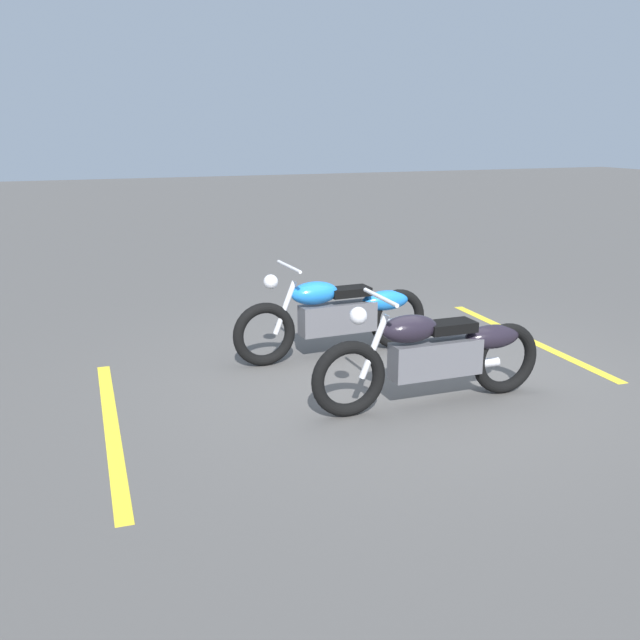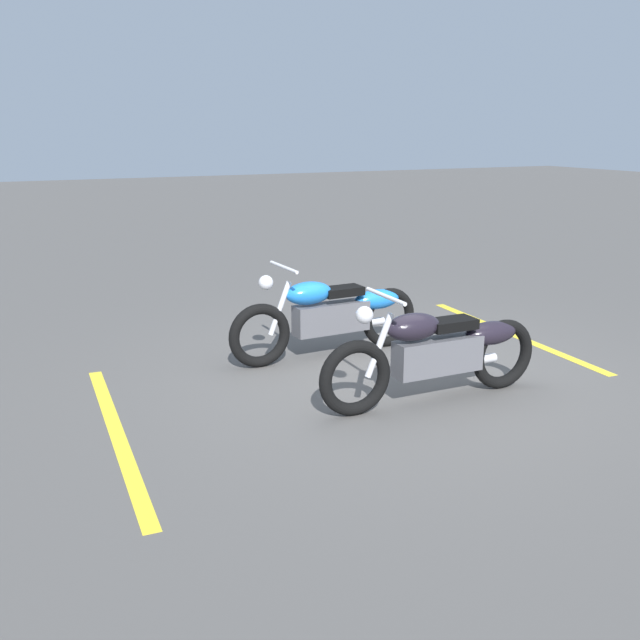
{
  "view_description": "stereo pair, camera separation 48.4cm",
  "coord_description": "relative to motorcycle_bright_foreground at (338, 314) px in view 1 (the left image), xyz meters",
  "views": [
    {
      "loc": [
        3.19,
        5.96,
        2.39
      ],
      "look_at": [
        0.85,
        0.0,
        0.65
      ],
      "focal_mm": 39.9,
      "sensor_mm": 36.0,
      "label": 1
    },
    {
      "loc": [
        3.64,
        5.76,
        2.39
      ],
      "look_at": [
        0.85,
        0.0,
        0.65
      ],
      "focal_mm": 39.9,
      "sensor_mm": 36.0,
      "label": 2
    }
  ],
  "objects": [
    {
      "name": "parking_stripe_near",
      "position": [
        -2.3,
        0.23,
        -0.46
      ],
      "size": [
        0.27,
        3.2,
        0.01
      ],
      "primitive_type": "cube",
      "rotation": [
        0.0,
        0.0,
        1.52
      ],
      "color": "yellow",
      "rests_on": "ground"
    },
    {
      "name": "ground_plane",
      "position": [
        -0.33,
        0.8,
        -0.46
      ],
      "size": [
        60.0,
        60.0,
        0.0
      ],
      "primitive_type": "plane",
      "color": "#514F4C"
    },
    {
      "name": "parking_stripe_mid",
      "position": [
        2.48,
        1.07,
        -0.46
      ],
      "size": [
        0.27,
        3.2,
        0.01
      ],
      "primitive_type": "cube",
      "rotation": [
        0.0,
        0.0,
        1.52
      ],
      "color": "yellow",
      "rests_on": "ground"
    },
    {
      "name": "motorcycle_bright_foreground",
      "position": [
        0.0,
        0.0,
        0.0
      ],
      "size": [
        2.23,
        0.62,
        1.04
      ],
      "rotation": [
        0.0,
        0.0,
        0.03
      ],
      "color": "black",
      "rests_on": "ground"
    },
    {
      "name": "motorcycle_dark_foreground",
      "position": [
        -0.27,
        1.58,
        0.0
      ],
      "size": [
        2.23,
        0.62,
        1.04
      ],
      "rotation": [
        0.0,
        0.0,
        -0.01
      ],
      "color": "black",
      "rests_on": "ground"
    }
  ]
}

